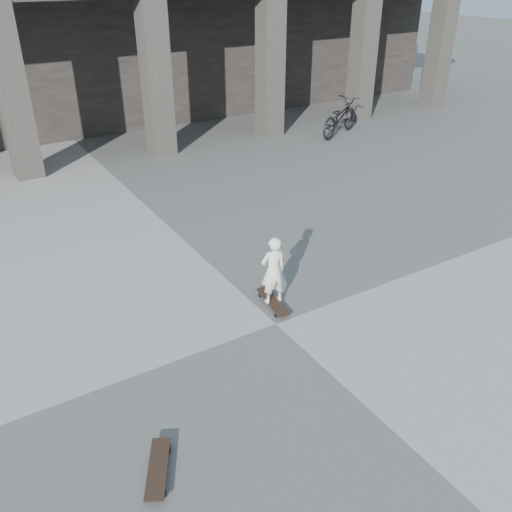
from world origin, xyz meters
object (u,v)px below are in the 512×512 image
longboard (273,302)px  child (273,270)px  skateboard_spare (158,469)px  bicycle (340,117)px

longboard → child: size_ratio=0.80×
skateboard_spare → bicycle: 13.12m
bicycle → skateboard_spare: bearing=108.6°
skateboard_spare → child: (2.74, 2.02, 0.56)m
skateboard_spare → child: size_ratio=0.73×
longboard → bicycle: bearing=-36.6°
child → bicycle: bearing=-128.0°
skateboard_spare → bicycle: bearing=-19.2°
longboard → bicycle: (6.90, 6.87, 0.47)m
skateboard_spare → bicycle: bicycle is taller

